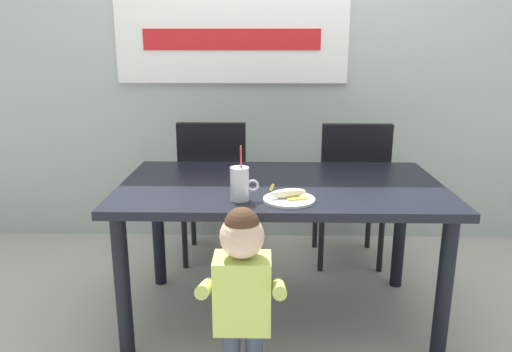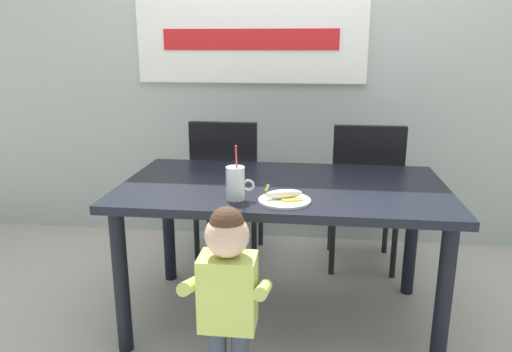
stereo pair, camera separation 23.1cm
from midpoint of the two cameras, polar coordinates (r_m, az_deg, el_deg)
The scene contains 9 objects.
ground_plane at distance 2.71m, azimuth 0.22°, elevation -16.25°, with size 24.00×24.00×0.00m, color #B7B2A8.
back_wall at distance 3.52m, azimuth 0.49°, elevation 15.78°, with size 6.40×0.17×2.90m.
dining_table at distance 2.43m, azimuth 0.24°, elevation -2.97°, with size 1.60×0.90×0.75m.
dining_chair_left at distance 3.16m, azimuth -7.02°, elevation -0.97°, with size 0.44×0.44×0.96m.
dining_chair_right at distance 3.13m, azimuth 9.07°, elevation -1.19°, with size 0.44×0.44×0.96m.
toddler_standing at distance 1.90m, azimuth -5.18°, elevation -12.71°, with size 0.33×0.24×0.84m.
milk_cup at distance 2.13m, azimuth -5.01°, elevation -1.18°, with size 0.13×0.08×0.25m.
snack_plate at distance 2.13m, azimuth 0.84°, elevation -2.84°, with size 0.23×0.23×0.01m, color white.
peeled_banana at distance 2.13m, azimuth 0.77°, elevation -2.12°, with size 0.18×0.12×0.07m.
Camera 1 is at (-0.08, -2.32, 1.42)m, focal length 33.94 mm.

